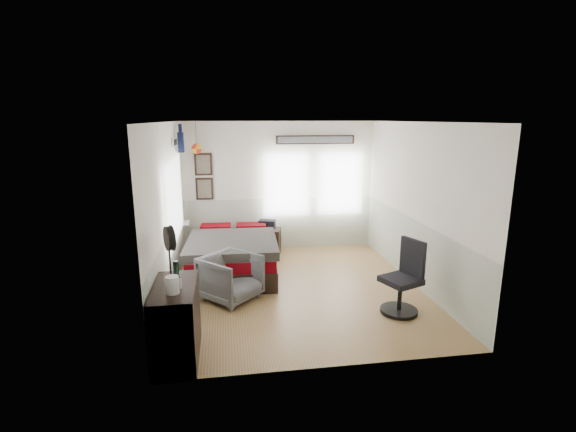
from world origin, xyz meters
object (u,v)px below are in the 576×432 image
armchair (231,278)px  nightstand (267,241)px  task_chair (404,283)px  bed (233,255)px  dresser (176,322)px

armchair → nightstand: bearing=24.9°
armchair → task_chair: (2.46, -0.80, 0.08)m
bed → nightstand: (0.73, 0.97, -0.07)m
dresser → nightstand: size_ratio=1.88×
bed → task_chair: bearing=-36.7°
armchair → nightstand: 2.29m
armchair → nightstand: size_ratio=1.48×
nightstand → task_chair: size_ratio=0.49×
dresser → armchair: dresser is taller
nightstand → task_chair: (1.67, -2.95, 0.17)m
nightstand → dresser: bearing=-96.9°
nightstand → task_chair: 3.39m
armchair → task_chair: bearing=-63.0°
armchair → task_chair: size_ratio=0.73×
bed → task_chair: 3.11m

